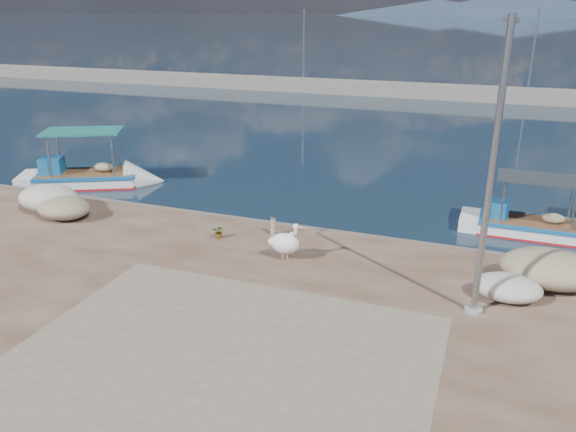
# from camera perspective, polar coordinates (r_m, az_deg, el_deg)

# --- Properties ---
(ground) EXTENTS (1400.00, 1400.00, 0.00)m
(ground) POSITION_cam_1_polar(r_m,az_deg,el_deg) (15.43, -5.03, -9.17)
(ground) COLOR #162635
(ground) RESTS_ON ground
(quay_patch) EXTENTS (9.00, 7.00, 0.01)m
(quay_patch) POSITION_cam_1_polar(r_m,az_deg,el_deg) (12.52, -6.89, -14.28)
(quay_patch) COLOR gray
(quay_patch) RESTS_ON quay
(breakwater) EXTENTS (120.00, 2.20, 7.50)m
(breakwater) POSITION_cam_1_polar(r_m,az_deg,el_deg) (52.85, 14.26, 12.19)
(breakwater) COLOR gray
(breakwater) RESTS_ON ground
(mountains) EXTENTS (370.00, 280.00, 22.00)m
(mountains) POSITION_cam_1_polar(r_m,az_deg,el_deg) (662.05, 21.72, 19.23)
(mountains) COLOR #28384C
(mountains) RESTS_ON ground
(boat_left) EXTENTS (6.34, 4.52, 2.93)m
(boat_left) POSITION_cam_1_polar(r_m,az_deg,el_deg) (27.20, -19.73, 3.47)
(boat_left) COLOR white
(boat_left) RESTS_ON ground
(boat_right) EXTENTS (5.13, 1.76, 2.46)m
(boat_right) POSITION_cam_1_polar(r_m,az_deg,el_deg) (21.82, 23.46, -1.20)
(boat_right) COLOR white
(boat_right) RESTS_ON ground
(pelican) EXTENTS (1.22, 0.78, 1.16)m
(pelican) POSITION_cam_1_polar(r_m,az_deg,el_deg) (16.67, -0.23, -2.73)
(pelican) COLOR tan
(pelican) RESTS_ON quay
(lamp_post) EXTENTS (0.44, 0.96, 7.00)m
(lamp_post) POSITION_cam_1_polar(r_m,az_deg,el_deg) (13.66, 19.83, 3.02)
(lamp_post) COLOR gray
(lamp_post) RESTS_ON quay
(bollard_near) EXTENTS (0.22, 0.22, 0.67)m
(bollard_near) POSITION_cam_1_polar(r_m,az_deg,el_deg) (18.55, -1.51, -0.88)
(bollard_near) COLOR gray
(bollard_near) RESTS_ON quay
(bollard_far) EXTENTS (0.24, 0.24, 0.72)m
(bollard_far) POSITION_cam_1_polar(r_m,az_deg,el_deg) (23.37, -23.59, 1.98)
(bollard_far) COLOR gray
(bollard_far) RESTS_ON quay
(potted_plant) EXTENTS (0.44, 0.40, 0.44)m
(potted_plant) POSITION_cam_1_polar(r_m,az_deg,el_deg) (18.49, -7.01, -1.59)
(potted_plant) COLOR #33722D
(potted_plant) RESTS_ON quay
(net_pile_c) EXTENTS (2.55, 1.82, 1.00)m
(net_pile_c) POSITION_cam_1_polar(r_m,az_deg,el_deg) (16.72, 25.03, -4.88)
(net_pile_c) COLOR tan
(net_pile_c) RESTS_ON quay
(net_pile_d) EXTENTS (1.71, 1.29, 0.64)m
(net_pile_d) POSITION_cam_1_polar(r_m,az_deg,el_deg) (15.65, 21.43, -6.78)
(net_pile_d) COLOR beige
(net_pile_d) RESTS_ON quay
(net_pile_a) EXTENTS (2.37, 1.73, 0.97)m
(net_pile_a) POSITION_cam_1_polar(r_m,az_deg,el_deg) (22.57, -23.14, 1.68)
(net_pile_a) COLOR beige
(net_pile_a) RESTS_ON quay
(net_pile_b) EXTENTS (1.99, 1.55, 0.77)m
(net_pile_b) POSITION_cam_1_polar(r_m,az_deg,el_deg) (21.58, -21.83, 0.78)
(net_pile_b) COLOR tan
(net_pile_b) RESTS_ON quay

